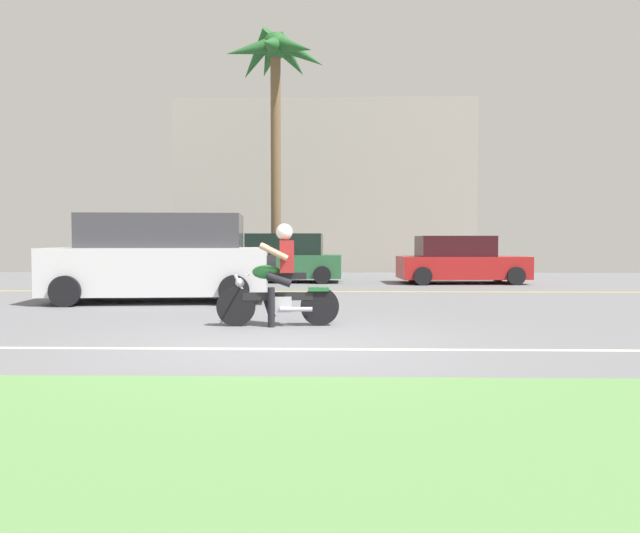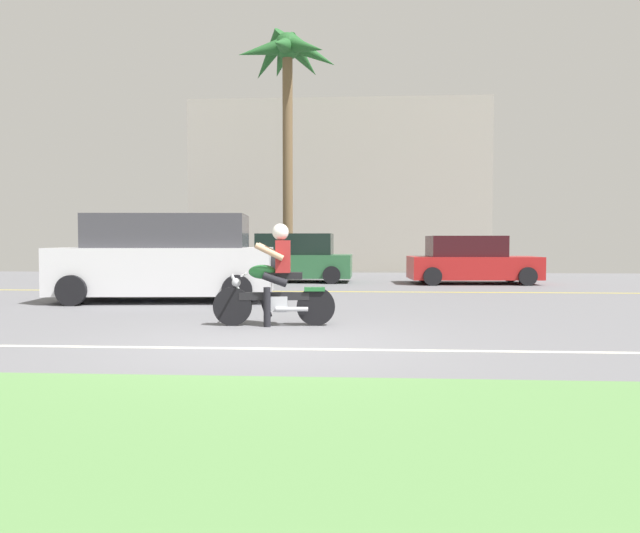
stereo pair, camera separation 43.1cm
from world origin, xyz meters
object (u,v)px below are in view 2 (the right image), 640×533
Objects in this scene: parked_car_0 at (151,258)px; palm_tree_0 at (288,67)px; motorcyclist at (275,283)px; parked_car_1 at (290,259)px; suv_nearby at (167,259)px; parked_car_2 at (471,261)px.

parked_car_0 is 0.43× the size of palm_tree_0.
palm_tree_0 is (4.93, 0.82, 7.03)m from parked_car_0.
parked_car_1 is (-0.93, 10.30, 0.05)m from motorcyclist.
parked_car_0 is at bearing 117.02° from motorcyclist.
suv_nearby is (-2.97, 3.82, 0.26)m from motorcyclist.
palm_tree_0 is (-1.31, 13.04, 7.08)m from motorcyclist.
motorcyclist is 10.34m from parked_car_1.
suv_nearby is 1.20× the size of parked_car_1.
suv_nearby is 6.80m from parked_car_1.
motorcyclist is 10.96m from parked_car_2.
parked_car_0 is at bearing 160.06° from parked_car_1.
parked_car_2 is (11.08, -2.39, -0.02)m from parked_car_0.
suv_nearby is 11.59m from palm_tree_0.
motorcyclist is at bearing -52.11° from suv_nearby.
parked_car_2 is at bearing -27.57° from palm_tree_0.
motorcyclist is at bearing -84.28° from palm_tree_0.
palm_tree_0 is at bearing 9.39° from parked_car_0.
palm_tree_0 reaches higher than suv_nearby.
parked_car_0 is (-6.24, 12.22, 0.04)m from motorcyclist.
motorcyclist is at bearing -116.22° from parked_car_2.
palm_tree_0 reaches higher than motorcyclist.
parked_car_0 is 5.64m from parked_car_1.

